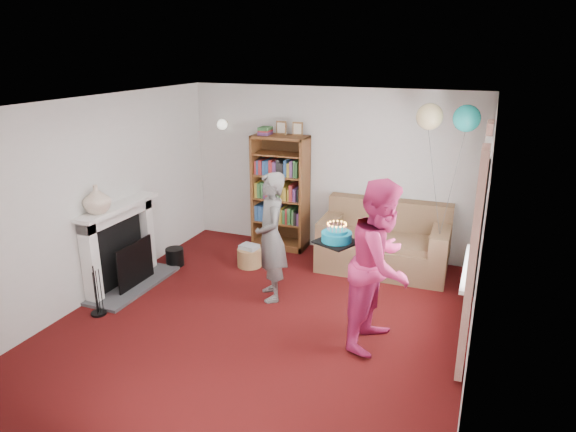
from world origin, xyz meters
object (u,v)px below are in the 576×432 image
at_px(sofa, 384,244).
at_px(person_striped, 271,237).
at_px(bookcase, 281,193).
at_px(birthday_cake, 337,237).
at_px(person_magenta, 381,264).

xyz_separation_m(sofa, person_striped, (-1.13, -1.47, 0.46)).
height_order(bookcase, sofa, bookcase).
bearing_deg(bookcase, birthday_cake, -54.34).
relative_size(person_striped, person_magenta, 0.90).
relative_size(bookcase, person_striped, 1.22).
xyz_separation_m(person_striped, birthday_cake, (0.96, -0.44, 0.30)).
bearing_deg(sofa, birthday_cake, -96.74).
xyz_separation_m(sofa, birthday_cake, (-0.17, -1.91, 0.76)).
xyz_separation_m(bookcase, birthday_cake, (1.53, -2.13, 0.23)).
relative_size(bookcase, sofa, 1.12).
height_order(person_magenta, birthday_cake, person_magenta).
bearing_deg(bookcase, sofa, -7.62).
bearing_deg(birthday_cake, person_striped, 155.36).
height_order(sofa, birthday_cake, birthday_cake).
distance_m(bookcase, sofa, 1.79).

